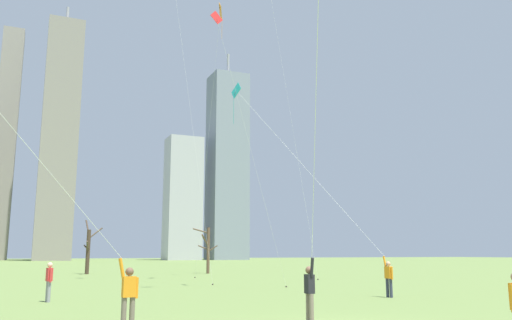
% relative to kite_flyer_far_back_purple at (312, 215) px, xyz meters
% --- Properties ---
extents(kite_flyer_far_back_purple, '(4.23, 7.88, 9.51)m').
position_rel_kite_flyer_far_back_purple_xyz_m(kite_flyer_far_back_purple, '(0.00, 0.00, 0.00)').
color(kite_flyer_far_back_purple, '#726656').
rests_on(kite_flyer_far_back_purple, ground).
extents(kite_flyer_midfield_right_teal, '(4.58, 9.43, 12.39)m').
position_rel_kite_flyer_far_back_purple_xyz_m(kite_flyer_midfield_right_teal, '(7.94, 9.82, -0.06)').
color(kite_flyer_midfield_right_teal, '#33384C').
rests_on(kite_flyer_midfield_right_teal, ground).
extents(kite_flyer_foreground_left_white, '(9.03, 3.80, 10.82)m').
position_rel_kite_flyer_far_back_purple_xyz_m(kite_flyer_foreground_left_white, '(-6.05, 1.77, 0.20)').
color(kite_flyer_foreground_left_white, '#726656').
rests_on(kite_flyer_foreground_left_white, ground).
extents(bystander_far_off_by_trees, '(0.27, 0.50, 1.62)m').
position_rel_kite_flyer_far_back_purple_xyz_m(bystander_far_off_by_trees, '(-5.71, 12.04, -2.05)').
color(bystander_far_off_by_trees, gray).
rests_on(bystander_far_off_by_trees, ground).
extents(distant_kite_low_near_trees_orange, '(0.59, 7.06, 20.97)m').
position_rel_kite_flyer_far_back_purple_xyz_m(distant_kite_low_near_trees_orange, '(5.76, 23.99, 16.03)').
color(distant_kite_low_near_trees_orange, orange).
rests_on(distant_kite_low_near_trees_orange, ground).
extents(distant_kite_drifting_right_red, '(5.80, 2.33, 15.52)m').
position_rel_kite_flyer_far_back_purple_xyz_m(distant_kite_drifting_right_red, '(2.96, 14.67, 10.22)').
color(distant_kite_drifting_right_red, red).
rests_on(distant_kite_drifting_right_red, ground).
extents(bare_tree_left_of_center, '(2.36, 2.03, 4.54)m').
position_rel_kite_flyer_far_back_purple_xyz_m(bare_tree_left_of_center, '(9.98, 38.66, -0.45)').
color(bare_tree_left_of_center, brown).
rests_on(bare_tree_left_of_center, ground).
extents(bare_tree_center, '(1.79, 3.52, 5.28)m').
position_rel_kite_flyer_far_back_purple_xyz_m(bare_tree_center, '(-1.14, 41.75, -0.53)').
color(bare_tree_center, '#423326').
rests_on(bare_tree_center, ground).
extents(skyline_mid_tower_left, '(10.09, 8.40, 36.13)m').
position_rel_kite_flyer_far_back_purple_xyz_m(skyline_mid_tower_left, '(34.82, 137.65, 15.11)').
color(skyline_mid_tower_left, '#B2B2B7').
rests_on(skyline_mid_tower_left, ground).
extents(skyline_tall_tower, '(11.09, 10.07, 65.33)m').
position_rel_kite_flyer_far_back_purple_xyz_m(skyline_tall_tower, '(48.88, 138.11, 26.02)').
color(skyline_tall_tower, gray).
rests_on(skyline_tall_tower, ground).
extents(skyline_short_annex, '(5.95, 6.18, 69.66)m').
position_rel_kite_flyer_far_back_purple_xyz_m(skyline_short_annex, '(-14.63, 156.73, 31.88)').
color(skyline_short_annex, gray).
rests_on(skyline_short_annex, ground).
extents(skyline_squat_block, '(5.81, 11.20, 31.44)m').
position_rel_kite_flyer_far_back_purple_xyz_m(skyline_squat_block, '(-0.12, 155.79, 12.77)').
color(skyline_squat_block, '#9EA3AD').
rests_on(skyline_squat_block, ground).
extents(skyline_mid_tower_right, '(9.67, 8.51, 72.45)m').
position_rel_kite_flyer_far_back_purple_xyz_m(skyline_mid_tower_right, '(-0.41, 139.51, 30.82)').
color(skyline_mid_tower_right, gray).
rests_on(skyline_mid_tower_right, ground).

